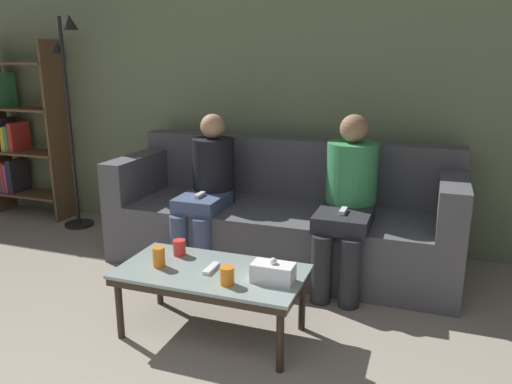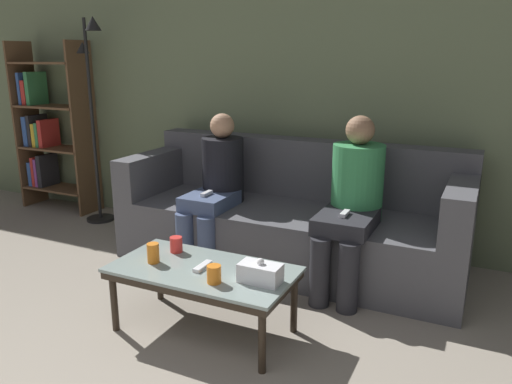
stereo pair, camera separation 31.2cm
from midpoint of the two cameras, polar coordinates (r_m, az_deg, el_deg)
The scene contains 12 objects.
wall_back at distance 4.08m, azimuth 9.26°, elevation 11.95°, with size 12.00×0.06×2.60m.
couch at distance 3.77m, azimuth 6.38°, elevation -3.24°, with size 2.53×0.89×0.90m.
coffee_table at distance 2.81m, azimuth -2.88°, elevation -9.50°, with size 1.03×0.53×0.39m.
cup_near_left at distance 2.87m, azimuth -8.63°, elevation -6.97°, with size 0.07×0.07×0.11m.
cup_near_right at distance 2.60m, azimuth -1.35°, elevation -9.45°, with size 0.07×0.07×0.10m.
cup_far_center at distance 3.00m, azimuth -6.17°, elevation -6.04°, with size 0.07×0.07×0.09m.
tissue_box at distance 2.61m, azimuth 3.97°, elevation -9.27°, with size 0.22×0.12×0.13m.
game_remote at distance 2.78m, azimuth -2.89°, elevation -8.54°, with size 0.04×0.15×0.02m.
bookshelf at distance 5.42m, azimuth -21.17°, elevation 6.53°, with size 0.81×0.32×1.67m.
standing_lamp at distance 4.76m, azimuth -16.38°, elevation 10.06°, with size 0.31×0.26×1.86m.
seated_person_left_end at distance 3.70m, azimuth -2.19°, elevation 0.81°, with size 0.31×0.63×1.11m.
seated_person_mid_left at distance 3.36m, azimuth 13.60°, elevation -0.73°, with size 0.35×0.71×1.15m.
Camera 2 is at (1.31, -0.24, 1.52)m, focal length 35.00 mm.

